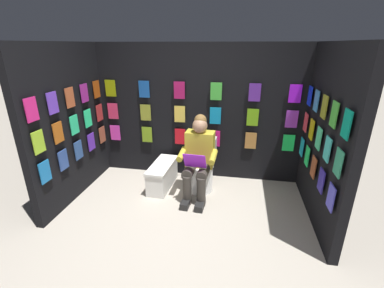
% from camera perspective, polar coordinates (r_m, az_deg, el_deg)
% --- Properties ---
extents(ground_plane, '(30.00, 30.00, 0.00)m').
position_cam_1_polar(ground_plane, '(3.16, -4.16, -20.86)').
color(ground_plane, '#B2A899').
extents(display_wall_back, '(3.32, 0.14, 2.12)m').
position_cam_1_polar(display_wall_back, '(4.23, 1.34, 6.65)').
color(display_wall_back, black).
rests_on(display_wall_back, ground).
extents(display_wall_left, '(0.14, 1.73, 2.12)m').
position_cam_1_polar(display_wall_left, '(3.46, 26.96, 1.12)').
color(display_wall_left, black).
rests_on(display_wall_left, ground).
extents(display_wall_right, '(0.14, 1.73, 2.12)m').
position_cam_1_polar(display_wall_right, '(4.02, -25.01, 3.91)').
color(display_wall_right, black).
rests_on(display_wall_right, ground).
extents(toilet, '(0.41, 0.56, 0.77)m').
position_cam_1_polar(toilet, '(4.03, 1.98, -5.22)').
color(toilet, white).
rests_on(toilet, ground).
extents(person_reading, '(0.54, 0.70, 1.19)m').
position_cam_1_polar(person_reading, '(3.72, 1.35, -2.92)').
color(person_reading, gold).
rests_on(person_reading, ground).
extents(comic_longbox_near, '(0.33, 0.77, 0.38)m').
position_cam_1_polar(comic_longbox_near, '(4.15, -6.38, -6.67)').
color(comic_longbox_near, white).
rests_on(comic_longbox_near, ground).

